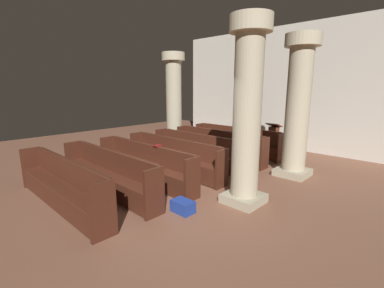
{
  "coord_description": "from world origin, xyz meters",
  "views": [
    {
      "loc": [
        4.23,
        -3.77,
        2.31
      ],
      "look_at": [
        -0.82,
        1.53,
        0.75
      ],
      "focal_mm": 25.04,
      "sensor_mm": 36.0,
      "label": 1
    }
  ],
  "objects": [
    {
      "name": "ground_plane",
      "position": [
        0.0,
        0.0,
        0.0
      ],
      "size": [
        19.2,
        19.2,
        0.0
      ],
      "primitive_type": "plane",
      "color": "brown"
    },
    {
      "name": "back_wall",
      "position": [
        0.0,
        6.08,
        2.25
      ],
      "size": [
        10.0,
        0.16,
        4.5
      ],
      "primitive_type": "cube",
      "color": "silver",
      "rests_on": "ground"
    },
    {
      "name": "pew_row_0",
      "position": [
        -1.02,
        3.98,
        0.49
      ],
      "size": [
        3.4,
        0.47,
        0.92
      ],
      "color": "#4C2316",
      "rests_on": "ground"
    },
    {
      "name": "pew_row_1",
      "position": [
        -1.02,
        2.99,
        0.49
      ],
      "size": [
        3.4,
        0.46,
        0.92
      ],
      "color": "#4C2316",
      "rests_on": "ground"
    },
    {
      "name": "pew_row_2",
      "position": [
        -1.02,
        2.01,
        0.49
      ],
      "size": [
        3.4,
        0.46,
        0.92
      ],
      "color": "#4C2316",
      "rests_on": "ground"
    },
    {
      "name": "pew_row_3",
      "position": [
        -1.02,
        1.02,
        0.49
      ],
      "size": [
        3.4,
        0.47,
        0.92
      ],
      "color": "#4C2316",
      "rests_on": "ground"
    },
    {
      "name": "pew_row_4",
      "position": [
        -1.02,
        0.03,
        0.49
      ],
      "size": [
        3.4,
        0.46,
        0.92
      ],
      "color": "#4C2316",
      "rests_on": "ground"
    },
    {
      "name": "pew_row_5",
      "position": [
        -1.02,
        -0.96,
        0.49
      ],
      "size": [
        3.4,
        0.46,
        0.92
      ],
      "color": "#4C2316",
      "rests_on": "ground"
    },
    {
      "name": "pew_row_6",
      "position": [
        -1.02,
        -1.95,
        0.49
      ],
      "size": [
        3.4,
        0.47,
        0.92
      ],
      "color": "#4C2316",
      "rests_on": "ground"
    },
    {
      "name": "pillar_aisle_side",
      "position": [
        1.46,
        3.02,
        1.86
      ],
      "size": [
        0.85,
        0.85,
        3.57
      ],
      "color": "tan",
      "rests_on": "ground"
    },
    {
      "name": "pillar_far_side",
      "position": [
        -3.46,
        3.29,
        1.86
      ],
      "size": [
        0.85,
        0.85,
        3.57
      ],
      "color": "tan",
      "rests_on": "ground"
    },
    {
      "name": "pillar_aisle_rear",
      "position": [
        1.46,
        0.66,
        1.86
      ],
      "size": [
        0.78,
        0.78,
        3.57
      ],
      "color": "tan",
      "rests_on": "ground"
    },
    {
      "name": "lectern",
      "position": [
        -0.09,
        4.93,
        0.45
      ],
      "size": [
        0.48,
        0.45,
        1.08
      ],
      "color": "#492215",
      "rests_on": "ground"
    },
    {
      "name": "hymn_book",
      "position": [
        -0.7,
        0.21,
        0.93
      ],
      "size": [
        0.15,
        0.19,
        0.03
      ],
      "primitive_type": "cube",
      "color": "maroon",
      "rests_on": "pew_row_4"
    },
    {
      "name": "kneeler_box_blue",
      "position": [
        0.88,
        -0.5,
        0.11
      ],
      "size": [
        0.42,
        0.29,
        0.23
      ],
      "primitive_type": "cube",
      "color": "navy",
      "rests_on": "ground"
    }
  ]
}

